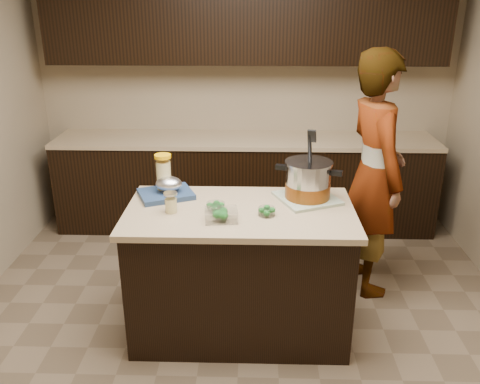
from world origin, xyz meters
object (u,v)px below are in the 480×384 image
at_px(island, 240,271).
at_px(lemonade_pitcher, 164,176).
at_px(stock_pot, 308,182).
at_px(person, 374,175).

height_order(island, lemonade_pitcher, lemonade_pitcher).
bearing_deg(lemonade_pitcher, stock_pot, -5.42).
relative_size(island, lemonade_pitcher, 5.36).
bearing_deg(lemonade_pitcher, person, 12.99).
bearing_deg(person, stock_pot, 118.46).
relative_size(stock_pot, lemonade_pitcher, 1.64).
distance_m(island, stock_pot, 0.74).
distance_m(island, lemonade_pitcher, 0.82).
xyz_separation_m(lemonade_pitcher, person, (1.51, 0.35, -0.10)).
relative_size(stock_pot, person, 0.24).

